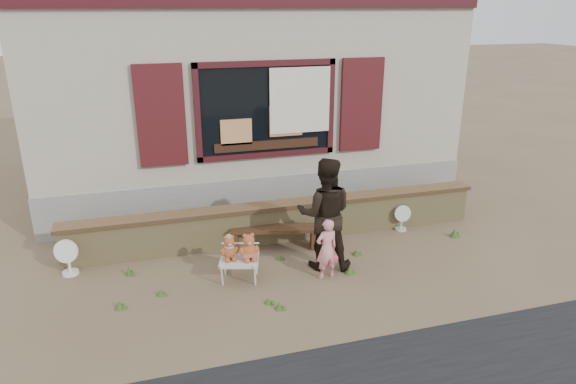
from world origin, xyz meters
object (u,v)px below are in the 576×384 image
object	(u,v)px
adult	(325,214)
teddy_bear_right	(249,246)
folding_chair	(239,260)
bench	(275,233)
teddy_bear_left	(229,247)
child	(327,249)

from	to	relation	value
adult	teddy_bear_right	bearing A→B (deg)	23.15
teddy_bear_right	adult	xyz separation A→B (m)	(1.18, 0.09, 0.32)
folding_chair	bench	bearing A→B (deg)	64.28
teddy_bear_left	child	bearing A→B (deg)	2.19
teddy_bear_right	folding_chair	bearing A→B (deg)	-180.00
teddy_bear_right	adult	world-z (taller)	adult
child	adult	world-z (taller)	adult
folding_chair	child	xyz separation A→B (m)	(1.23, -0.29, 0.15)
teddy_bear_left	adult	distance (m)	1.49
teddy_bear_left	teddy_bear_right	bearing A→B (deg)	0.00
teddy_bear_left	teddy_bear_right	distance (m)	0.28
teddy_bear_right	bench	bearing A→B (deg)	70.96
adult	child	bearing A→B (deg)	94.48
teddy_bear_left	child	size ratio (longest dim) A/B	0.40
teddy_bear_left	child	world-z (taller)	child
child	folding_chair	bearing A→B (deg)	-21.77
folding_chair	teddy_bear_right	bearing A→B (deg)	0.00
bench	adult	xyz separation A→B (m)	(0.56, -0.80, 0.59)
teddy_bear_left	child	xyz separation A→B (m)	(1.36, -0.33, -0.06)
folding_chair	child	bearing A→B (deg)	2.43
adult	teddy_bear_left	bearing A→B (deg)	19.34
folding_chair	adult	size ratio (longest dim) A/B	0.39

